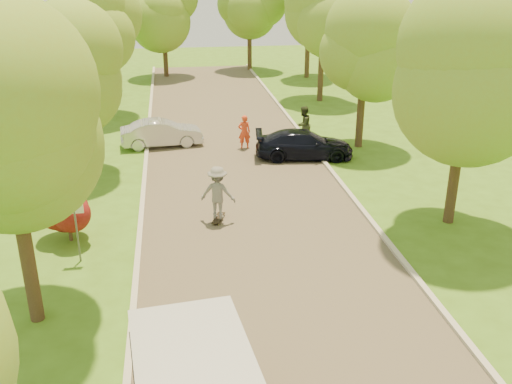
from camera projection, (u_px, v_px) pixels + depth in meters
ground at (290, 319)px, 14.84m from camera, size 100.00×100.00×0.00m
road at (248, 200)px, 22.16m from camera, size 8.00×60.00×0.01m
curb_left at (142, 205)px, 21.57m from camera, size 0.18×60.00×0.12m
curb_right at (349, 193)px, 22.69m from camera, size 0.18×60.00×0.12m
street_sign at (75, 215)px, 17.10m from camera, size 0.55×0.06×2.17m
red_shrub at (67, 210)px, 18.58m from camera, size 1.70×1.70×1.95m
tree_l_mida at (14, 126)px, 12.92m from camera, size 4.71×4.60×7.39m
tree_l_midb at (68, 68)px, 23.14m from camera, size 4.30×4.20×6.62m
tree_l_far at (101, 21)px, 32.02m from camera, size 4.92×4.80×7.79m
tree_r_mida at (476, 65)px, 18.29m from camera, size 5.13×5.00×7.95m
tree_r_midb at (369, 47)px, 26.71m from camera, size 4.51×4.40×7.01m
tree_r_far at (327, 9)px, 35.59m from camera, size 5.33×5.20×8.34m
tree_bg_a at (77, 12)px, 39.06m from camera, size 5.12×5.00×7.72m
tree_bg_b at (312, 4)px, 43.16m from camera, size 5.12×5.00×7.95m
tree_bg_c at (165, 11)px, 43.66m from camera, size 4.92×4.80×7.33m
tree_bg_d at (252, 4)px, 46.35m from camera, size 5.12×5.00×7.72m
silver_sedan at (162, 133)px, 28.36m from camera, size 4.14×1.79×1.33m
dark_sedan at (304, 144)px, 26.65m from camera, size 4.74×2.40×1.32m
longboard at (218, 218)px, 20.37m from camera, size 0.58×1.02×0.12m
skateboarder at (218, 193)px, 20.00m from camera, size 1.41×1.08×1.93m
person_striped at (244, 132)px, 27.93m from camera, size 0.62×0.42×1.68m
person_olive at (303, 125)px, 28.78m from camera, size 1.16×1.14×1.88m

